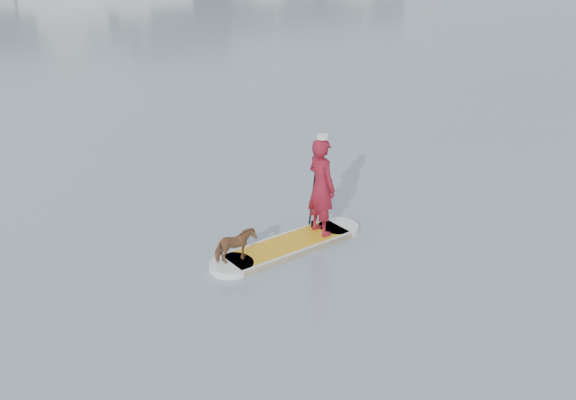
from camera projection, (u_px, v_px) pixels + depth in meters
ground at (299, 194)px, 14.39m from camera, size 140.00×140.00×0.00m
paddleboard at (288, 246)px, 12.00m from camera, size 3.28×1.09×0.12m
paddler at (321, 187)px, 12.03m from camera, size 0.50×0.72×1.89m
white_cap at (323, 137)px, 11.63m from camera, size 0.22×0.22×0.07m
dog at (235, 246)px, 11.22m from camera, size 0.73×0.34×0.61m
paddle at (314, 195)px, 12.34m from camera, size 0.10×0.30×2.00m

